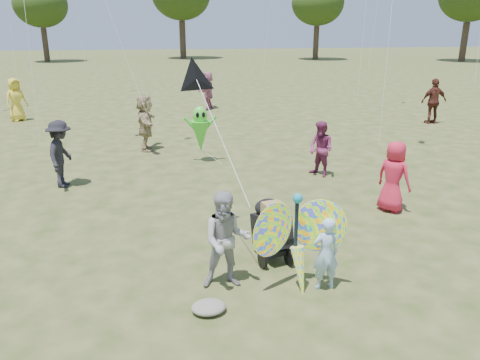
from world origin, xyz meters
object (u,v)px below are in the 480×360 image
(crowd_j, at_px, (208,90))
(crowd_b, at_px, (61,154))
(crowd_d, at_px, (145,123))
(butterfly_kite, at_px, (298,241))
(jogging_stroller, at_px, (271,226))
(crowd_e, at_px, (321,149))
(adult_man, at_px, (227,240))
(crowd_h, at_px, (434,101))
(crowd_g, at_px, (16,100))
(alien_kite, at_px, (200,131))
(child_girl, at_px, (326,254))
(crowd_a, at_px, (394,177))

(crowd_j, bearing_deg, crowd_b, -1.35)
(crowd_d, height_order, crowd_j, crowd_d)
(butterfly_kite, bearing_deg, jogging_stroller, 97.48)
(crowd_j, bearing_deg, crowd_e, 31.92)
(adult_man, xyz_separation_m, crowd_b, (-3.49, 5.68, 0.07))
(crowd_h, bearing_deg, crowd_g, -12.09)
(crowd_d, xyz_separation_m, crowd_g, (-5.69, 6.28, -0.01))
(crowd_h, relative_size, jogging_stroller, 1.74)
(jogging_stroller, height_order, alien_kite, alien_kite)
(child_girl, height_order, crowd_j, crowd_j)
(crowd_a, relative_size, alien_kite, 0.94)
(crowd_a, bearing_deg, child_girl, 104.91)
(crowd_b, xyz_separation_m, butterfly_kite, (4.58, -5.95, -0.06))
(crowd_h, bearing_deg, child_girl, 52.40)
(crowd_h, bearing_deg, crowd_e, 40.69)
(crowd_d, bearing_deg, butterfly_kite, -162.93)
(crowd_a, distance_m, crowd_e, 2.87)
(crowd_b, xyz_separation_m, crowd_d, (2.12, 3.47, 0.06))
(jogging_stroller, relative_size, butterfly_kite, 0.61)
(crowd_b, relative_size, butterfly_kite, 0.97)
(crowd_d, height_order, crowd_g, crowd_d)
(crowd_d, xyz_separation_m, alien_kite, (1.68, -1.74, 0.03))
(adult_man, distance_m, crowd_h, 15.83)
(adult_man, height_order, crowd_d, crowd_d)
(crowd_j, height_order, butterfly_kite, crowd_j)
(adult_man, relative_size, crowd_d, 0.86)
(crowd_e, bearing_deg, crowd_a, -14.95)
(crowd_a, bearing_deg, crowd_h, -68.76)
(butterfly_kite, bearing_deg, child_girl, -10.11)
(crowd_a, distance_m, alien_kite, 6.20)
(butterfly_kite, bearing_deg, crowd_h, 50.91)
(child_girl, bearing_deg, butterfly_kite, -13.46)
(crowd_b, xyz_separation_m, crowd_e, (6.96, -0.32, -0.11))
(adult_man, distance_m, butterfly_kite, 1.12)
(crowd_d, bearing_deg, crowd_a, -137.26)
(crowd_b, distance_m, butterfly_kite, 7.51)
(child_girl, xyz_separation_m, crowd_a, (2.66, 2.93, 0.20))
(crowd_b, distance_m, crowd_e, 6.97)
(crowd_d, xyz_separation_m, crowd_j, (3.00, 7.87, -0.01))
(crowd_b, bearing_deg, jogging_stroller, -129.13)
(crowd_g, bearing_deg, crowd_h, -52.51)
(adult_man, xyz_separation_m, crowd_a, (4.20, 2.58, 0.00))
(crowd_e, height_order, crowd_g, crowd_g)
(jogging_stroller, bearing_deg, alien_kite, 81.25)
(crowd_e, relative_size, crowd_h, 0.80)
(adult_man, height_order, crowd_j, crowd_j)
(crowd_e, bearing_deg, crowd_h, 101.05)
(crowd_e, bearing_deg, crowd_j, 159.35)
(crowd_b, xyz_separation_m, crowd_j, (5.11, 11.34, 0.06))
(crowd_d, height_order, alien_kite, crowd_d)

